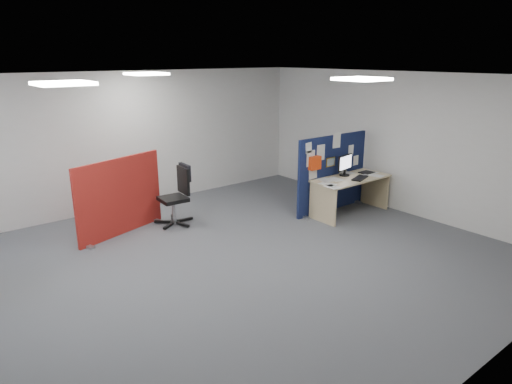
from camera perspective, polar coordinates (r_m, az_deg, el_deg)
floor at (r=6.68m, az=-6.45°, el=-9.88°), size 9.00×9.00×0.00m
ceiling at (r=5.99m, az=-7.31°, el=13.91°), size 9.00×7.00×0.02m
wall_back at (r=9.29m, az=-18.47°, el=5.76°), size 9.00×0.02×2.70m
wall_front at (r=3.88m, az=22.27°, el=-9.50°), size 9.00×0.02×2.70m
wall_right at (r=9.32m, az=17.39°, el=5.89°), size 0.02×7.00×2.70m
ceiling_lights at (r=6.73m, az=-7.89°, el=13.93°), size 4.10×4.10×0.04m
navy_divider at (r=9.09m, az=9.41°, el=2.37°), size 1.83×0.30×1.56m
main_desk at (r=9.01m, az=11.55°, el=0.74°), size 1.60×0.71×0.73m
monitor_main at (r=9.01m, az=11.07°, el=3.44°), size 0.46×0.19×0.41m
keyboard at (r=8.88m, az=12.86°, el=1.71°), size 0.48×0.32×0.02m
mouse at (r=9.11m, az=13.38°, el=2.05°), size 0.10×0.06×0.03m
paper_tray at (r=9.37m, az=13.64°, el=2.40°), size 0.29×0.23×0.01m
red_divider at (r=8.12m, az=-16.62°, el=-0.63°), size 1.71×0.58×1.33m
office_chair at (r=8.41m, az=-9.68°, el=0.12°), size 0.70×0.72×1.08m
desk_papers at (r=8.85m, az=11.10°, el=1.68°), size 1.64×0.86×0.00m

